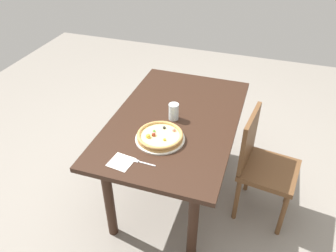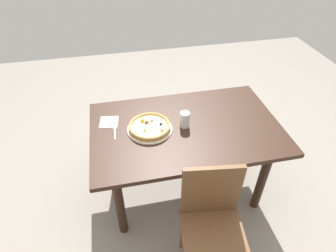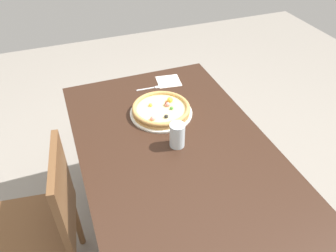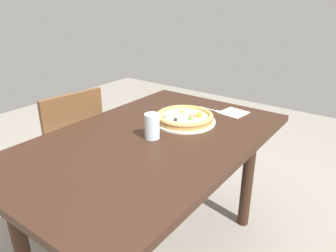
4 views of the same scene
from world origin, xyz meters
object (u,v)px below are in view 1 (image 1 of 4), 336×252
object	(u,v)px
chair_near	(261,163)
drinking_glass	(174,112)
pizza	(160,136)
napkin	(121,162)
fork	(141,162)
dining_table	(175,130)
plate	(160,139)

from	to	relation	value
chair_near	drinking_glass	size ratio (longest dim) A/B	7.03
pizza	napkin	distance (m)	0.33
fork	dining_table	bearing A→B (deg)	-93.28
chair_near	dining_table	bearing A→B (deg)	-81.48
drinking_glass	plate	bearing A→B (deg)	177.32
dining_table	chair_near	distance (m)	0.68
fork	napkin	world-z (taller)	fork
chair_near	pizza	xyz separation A→B (m)	(-0.28, 0.69, 0.29)
chair_near	plate	distance (m)	0.79
chair_near	napkin	bearing A→B (deg)	-47.80
chair_near	plate	world-z (taller)	chair_near
dining_table	plate	distance (m)	0.30
chair_near	napkin	world-z (taller)	chair_near
dining_table	drinking_glass	xyz separation A→B (m)	(-0.01, 0.01, 0.17)
fork	chair_near	bearing A→B (deg)	-140.37
chair_near	drinking_glass	distance (m)	0.75
drinking_glass	pizza	bearing A→B (deg)	177.20
dining_table	fork	size ratio (longest dim) A/B	8.64
dining_table	drinking_glass	size ratio (longest dim) A/B	11.54
dining_table	chair_near	bearing A→B (deg)	-89.23
chair_near	fork	size ratio (longest dim) A/B	5.27
dining_table	pizza	bearing A→B (deg)	175.17
chair_near	drinking_glass	xyz separation A→B (m)	(-0.02, 0.68, 0.33)
plate	drinking_glass	bearing A→B (deg)	-2.68
dining_table	chair_near	world-z (taller)	chair_near
dining_table	plate	xyz separation A→B (m)	(-0.27, 0.02, 0.11)
chair_near	napkin	size ratio (longest dim) A/B	6.23
pizza	dining_table	bearing A→B (deg)	-4.83
plate	napkin	bearing A→B (deg)	152.55
chair_near	plate	xyz separation A→B (m)	(-0.28, 0.69, 0.27)
pizza	drinking_glass	bearing A→B (deg)	-2.80
dining_table	napkin	distance (m)	0.60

